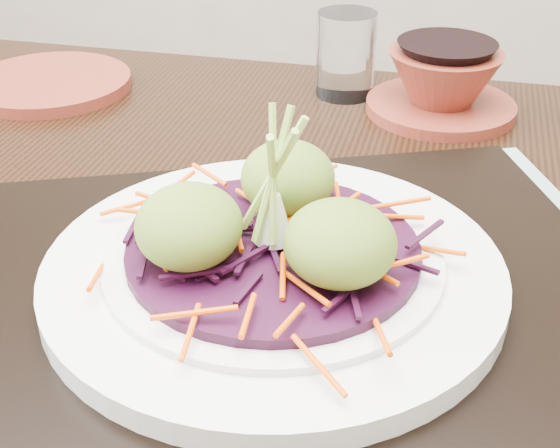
% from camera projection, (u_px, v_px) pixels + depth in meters
% --- Properties ---
extents(dining_table, '(1.20, 0.82, 0.74)m').
position_uv_depth(dining_table, '(302.00, 358.00, 0.61)').
color(dining_table, black).
rests_on(dining_table, ground).
extents(placemat, '(0.62, 0.56, 0.00)m').
position_uv_depth(placemat, '(274.00, 310.00, 0.50)').
color(placemat, '#82A890').
rests_on(placemat, dining_table).
extents(serving_tray, '(0.53, 0.47, 0.02)m').
position_uv_depth(serving_tray, '(273.00, 295.00, 0.50)').
color(serving_tray, black).
rests_on(serving_tray, placemat).
extents(white_plate, '(0.29, 0.29, 0.02)m').
position_uv_depth(white_plate, '(273.00, 269.00, 0.49)').
color(white_plate, silver).
rests_on(white_plate, serving_tray).
extents(cabbage_bed, '(0.18, 0.18, 0.01)m').
position_uv_depth(cabbage_bed, '(273.00, 250.00, 0.48)').
color(cabbage_bed, black).
rests_on(cabbage_bed, white_plate).
extents(carrot_julienne, '(0.22, 0.22, 0.01)m').
position_uv_depth(carrot_julienne, '(273.00, 238.00, 0.47)').
color(carrot_julienne, '#EE4E04').
rests_on(carrot_julienne, cabbage_bed).
extents(guacamole_scoops, '(0.16, 0.14, 0.05)m').
position_uv_depth(guacamole_scoops, '(273.00, 215.00, 0.47)').
color(guacamole_scoops, olive).
rests_on(guacamole_scoops, cabbage_bed).
extents(scallion_garnish, '(0.07, 0.07, 0.10)m').
position_uv_depth(scallion_garnish, '(273.00, 182.00, 0.45)').
color(scallion_garnish, '#93B749').
rests_on(scallion_garnish, cabbage_bed).
extents(terracotta_side_plate, '(0.18, 0.18, 0.01)m').
position_uv_depth(terracotta_side_plate, '(50.00, 83.00, 0.84)').
color(terracotta_side_plate, maroon).
rests_on(terracotta_side_plate, dining_table).
extents(water_glass, '(0.08, 0.08, 0.09)m').
position_uv_depth(water_glass, '(346.00, 54.00, 0.81)').
color(water_glass, white).
rests_on(water_glass, dining_table).
extents(terracotta_bowl_set, '(0.19, 0.19, 0.06)m').
position_uv_depth(terracotta_bowl_set, '(443.00, 86.00, 0.77)').
color(terracotta_bowl_set, maroon).
rests_on(terracotta_bowl_set, dining_table).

